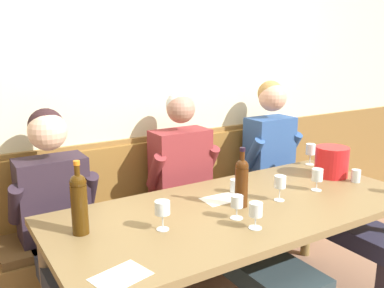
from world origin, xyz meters
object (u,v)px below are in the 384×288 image
Objects in this scene: wall_bench at (176,234)px; wine_glass_by_bottle at (317,176)px; wine_bottle_amber_mid at (79,202)px; wine_glass_mid_right at (162,209)px; water_tumbler_center at (235,186)px; wine_bottle_clear_water at (242,181)px; person_center_right_seat at (72,240)px; dining_table at (240,219)px; wine_glass_mid_left at (280,183)px; ice_bucket at (332,162)px; wine_glass_left_end at (256,211)px; wine_glass_center_front at (237,203)px; person_right_seat at (301,178)px; person_left_seat at (211,207)px; water_tumbler_right at (356,176)px; wine_glass_right_end at (311,150)px.

wall_bench is 1.10m from wine_glass_by_bottle.
wine_bottle_amber_mid reaches higher than wine_glass_by_bottle.
water_tumbler_center is (0.61, 0.23, -0.07)m from wine_glass_mid_right.
person_center_right_seat is at bearing 158.14° from wine_bottle_clear_water.
wine_glass_mid_left is (0.24, -0.05, 0.18)m from dining_table.
ice_bucket reaches higher than wine_glass_mid_left.
wine_bottle_amber_mid is 0.83m from wine_glass_left_end.
wine_glass_center_front is at bearing -18.75° from wine_bottle_amber_mid.
person_right_seat is (0.84, 0.36, -0.01)m from dining_table.
wine_glass_mid_right is (-1.35, -0.40, 0.20)m from person_right_seat.
wine_glass_left_end is at bearing -147.20° from person_right_seat.
person_right_seat is at bearing 1.81° from person_left_seat.
dining_table is 0.57m from wine_glass_by_bottle.
water_tumbler_right is at bearing -84.53° from person_right_seat.
person_left_seat is 0.88m from ice_bucket.
wine_bottle_amber_mid is (-0.88, -0.21, 0.28)m from person_left_seat.
wall_bench is 7.20× the size of wine_bottle_clear_water.
wine_glass_by_bottle is 0.57m from wine_glass_right_end.
person_right_seat reaches higher than water_tumbler_center.
wine_glass_mid_left is at bearing 30.80° from wine_glass_left_end.
person_right_seat reaches higher than person_left_seat.
water_tumbler_right is (0.34, -0.02, -0.05)m from wine_glass_by_bottle.
person_center_right_seat is 16.64× the size of water_tumbler_center.
person_left_seat is 10.34× the size of wine_glass_left_end.
wine_glass_center_front is 0.39m from wine_glass_mid_right.
wine_bottle_clear_water is 0.55m from wine_glass_by_bottle.
dining_table is at bearing 65.68° from wine_glass_left_end.
person_center_right_seat is 10.02× the size of wine_glass_by_bottle.
wine_glass_left_end is at bearing -149.03° from wine_glass_right_end.
person_left_seat is 0.43m from wine_bottle_clear_water.
wine_glass_mid_left is at bearing -73.01° from wall_bench.
wine_glass_right_end is at bearing 2.33° from person_left_seat.
person_left_seat is 9.97× the size of wine_glass_by_bottle.
water_tumbler_right is (0.65, -0.01, -0.07)m from wine_glass_mid_left.
wine_glass_right_end is (1.77, 0.03, 0.23)m from person_center_right_seat.
wine_glass_by_bottle is 0.50m from water_tumbler_center.
water_tumbler_center is (-0.74, -0.17, 0.13)m from person_right_seat.
person_center_right_seat is 1.00× the size of person_right_seat.
wine_glass_mid_left is (0.36, 0.21, 0.01)m from wine_glass_left_end.
dining_table is at bearing -8.45° from wine_bottle_amber_mid.
person_right_seat is (1.68, 0.02, 0.04)m from person_center_right_seat.
person_left_seat is at bearing 34.86° from wine_glass_mid_right.
person_left_seat reaches higher than wall_bench.
person_left_seat is 0.67m from wine_glass_by_bottle.
person_right_seat is 0.32m from ice_bucket.
person_right_seat reaches higher than dining_table.
wine_glass_center_front is 1.50× the size of water_tumbler_center.
dining_table is at bearing 44.61° from wine_glass_center_front.
person_center_right_seat is at bearing 164.67° from wine_glass_by_bottle.
person_right_seat is at bearing -172.98° from wine_glass_right_end.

